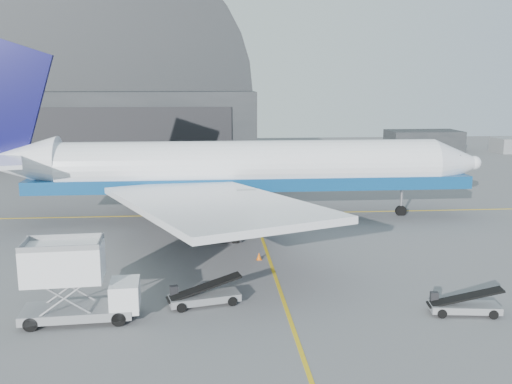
{
  "coord_description": "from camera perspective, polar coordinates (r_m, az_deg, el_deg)",
  "views": [
    {
      "loc": [
        -4.56,
        -37.98,
        13.73
      ],
      "look_at": [
        -0.67,
        8.96,
        4.5
      ],
      "focal_mm": 40.0,
      "sensor_mm": 36.0,
      "label": 1
    }
  ],
  "objects": [
    {
      "name": "ground",
      "position": [
        40.64,
        2.01,
        -8.67
      ],
      "size": [
        200.0,
        200.0,
        0.0
      ],
      "primitive_type": "plane",
      "color": "#565659",
      "rests_on": "ground"
    },
    {
      "name": "taxi_lines",
      "position": [
        52.67,
        0.4,
        -4.01
      ],
      "size": [
        80.0,
        42.12,
        0.02
      ],
      "color": "gold",
      "rests_on": "ground"
    },
    {
      "name": "hangar",
      "position": [
        104.47,
        -14.5,
        8.44
      ],
      "size": [
        50.0,
        28.3,
        28.0
      ],
      "color": "black",
      "rests_on": "ground"
    },
    {
      "name": "distant_bldg_a",
      "position": [
        118.72,
        16.35,
        4.0
      ],
      "size": [
        14.0,
        8.0,
        4.0
      ],
      "primitive_type": "cube",
      "color": "black",
      "rests_on": "ground"
    },
    {
      "name": "airliner",
      "position": [
        56.75,
        -2.64,
        2.33
      ],
      "size": [
        51.94,
        50.37,
        18.23
      ],
      "color": "white",
      "rests_on": "ground"
    },
    {
      "name": "catering_truck",
      "position": [
        34.72,
        -17.63,
        -8.64
      ],
      "size": [
        6.81,
        2.94,
        4.58
      ],
      "rotation": [
        0.0,
        0.0,
        0.07
      ],
      "color": "gray",
      "rests_on": "ground"
    },
    {
      "name": "pushback_tug",
      "position": [
        49.87,
        -3.43,
        -4.18
      ],
      "size": [
        3.59,
        2.16,
        1.64
      ],
      "rotation": [
        0.0,
        0.0,
        -0.02
      ],
      "color": "black",
      "rests_on": "ground"
    },
    {
      "name": "belt_loader_a",
      "position": [
        36.14,
        -5.27,
        -10.35
      ],
      "size": [
        4.78,
        2.49,
        1.78
      ],
      "rotation": [
        0.0,
        0.0,
        0.24
      ],
      "color": "gray",
      "rests_on": "ground"
    },
    {
      "name": "belt_loader_b",
      "position": [
        36.84,
        20.03,
        -10.64
      ],
      "size": [
        4.43,
        1.96,
        1.66
      ],
      "rotation": [
        0.0,
        0.0,
        -0.13
      ],
      "color": "gray",
      "rests_on": "ground"
    },
    {
      "name": "traffic_cone",
      "position": [
        44.67,
        0.31,
        -6.45
      ],
      "size": [
        0.4,
        0.4,
        0.58
      ],
      "color": "#E15A07",
      "rests_on": "ground"
    }
  ]
}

